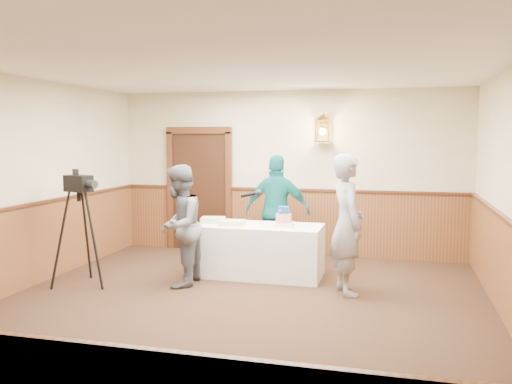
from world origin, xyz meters
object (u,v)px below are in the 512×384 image
assistant_p (277,211)px  interviewer (179,226)px  tv_camera_rig (80,236)px  sheet_cake_yellow (232,223)px  baker (347,224)px  sheet_cake_green (213,220)px  display_table (259,250)px  tiered_cake (284,219)px

assistant_p → interviewer: bearing=52.3°
tv_camera_rig → sheet_cake_yellow: bearing=43.7°
baker → tv_camera_rig: baker is taller
sheet_cake_green → assistant_p: (0.84, 0.63, 0.08)m
sheet_cake_green → interviewer: interviewer is taller
display_table → interviewer: (-0.93, -0.76, 0.45)m
assistant_p → tv_camera_rig: (-2.34, -1.77, -0.19)m
display_table → tiered_cake: bearing=-4.1°
sheet_cake_yellow → interviewer: size_ratio=0.22×
sheet_cake_green → assistant_p: size_ratio=0.20×
sheet_cake_yellow → assistant_p: 0.95m
interviewer → sheet_cake_yellow: bearing=135.4°
interviewer → assistant_p: size_ratio=0.95×
tiered_cake → baker: (0.94, -0.55, 0.04)m
baker → tv_camera_rig: (-3.52, -0.53, -0.23)m
sheet_cake_green → assistant_p: 1.05m
baker → sheet_cake_green: bearing=49.6°
interviewer → assistant_p: (1.05, 1.43, 0.05)m
assistant_p → tiered_cake: bearing=107.7°
interviewer → assistant_p: bearing=140.7°
tiered_cake → assistant_p: bearing=109.2°
display_table → sheet_cake_yellow: (-0.38, -0.14, 0.41)m
display_table → tiered_cake: tiered_cake is taller
baker → sheet_cake_yellow: bearing=51.7°
baker → tv_camera_rig: 3.57m
sheet_cake_yellow → assistant_p: (0.49, 0.80, 0.08)m
sheet_cake_yellow → interviewer: (-0.55, -0.62, 0.04)m
tiered_cake → tv_camera_rig: 2.81m
baker → assistant_p: 1.71m
sheet_cake_yellow → tv_camera_rig: size_ratio=0.24×
tiered_cake → sheet_cake_green: tiered_cake is taller
tiered_cake → assistant_p: assistant_p is taller
baker → tiered_cake: bearing=36.0°
sheet_cake_yellow → assistant_p: size_ratio=0.21×
tv_camera_rig → assistant_p: bearing=53.2°
baker → tv_camera_rig: bearing=74.8°
interviewer → baker: baker is taller
tiered_cake → sheet_cake_green: 1.08m
tiered_cake → display_table: bearing=175.9°
display_table → baker: 1.52m
tiered_cake → interviewer: (-1.29, -0.73, -0.04)m
tiered_cake → sheet_cake_yellow: 0.75m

